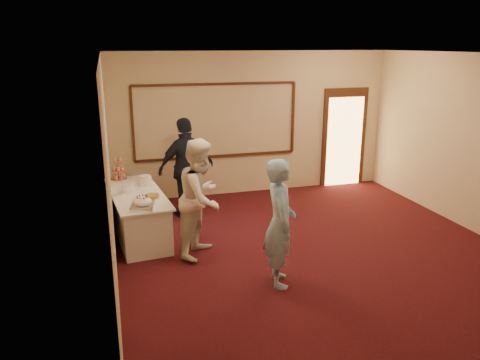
% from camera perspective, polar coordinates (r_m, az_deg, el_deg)
% --- Properties ---
extents(floor, '(7.00, 7.00, 0.00)m').
position_cam_1_polar(floor, '(7.32, 9.82, -9.33)').
color(floor, black).
rests_on(floor, ground).
extents(room_walls, '(6.04, 7.04, 3.02)m').
position_cam_1_polar(room_walls, '(6.71, 10.65, 6.47)').
color(room_walls, beige).
rests_on(room_walls, floor).
extents(wall_molding, '(3.45, 0.04, 1.55)m').
position_cam_1_polar(wall_molding, '(9.75, -2.89, 7.22)').
color(wall_molding, '#33170F').
rests_on(wall_molding, room_walls).
extents(doorway, '(1.05, 0.07, 2.20)m').
position_cam_1_polar(doorway, '(10.87, 12.56, 5.01)').
color(doorway, '#33170F').
rests_on(doorway, floor).
extents(buffet_table, '(1.02, 2.16, 0.77)m').
position_cam_1_polar(buffet_table, '(8.04, -12.34, -4.10)').
color(buffet_table, white).
rests_on(buffet_table, floor).
extents(pavlova_tray, '(0.40, 0.51, 0.17)m').
position_cam_1_polar(pavlova_tray, '(7.15, -11.77, -2.77)').
color(pavlova_tray, silver).
rests_on(pavlova_tray, buffet_table).
extents(cupcake_stand, '(0.30, 0.30, 0.43)m').
position_cam_1_polar(cupcake_stand, '(8.75, -14.61, 1.12)').
color(cupcake_stand, '#DB424D').
rests_on(cupcake_stand, buffet_table).
extents(plate_stack_a, '(0.19, 0.19, 0.15)m').
position_cam_1_polar(plate_stack_a, '(7.89, -13.47, -1.03)').
color(plate_stack_a, white).
rests_on(plate_stack_a, buffet_table).
extents(plate_stack_b, '(0.21, 0.21, 0.17)m').
position_cam_1_polar(plate_stack_b, '(8.25, -11.45, -0.07)').
color(plate_stack_b, white).
rests_on(plate_stack_b, buffet_table).
extents(tart, '(0.27, 0.27, 0.06)m').
position_cam_1_polar(tart, '(7.58, -10.69, -1.98)').
color(tart, white).
rests_on(tart, buffet_table).
extents(man, '(0.54, 0.71, 1.74)m').
position_cam_1_polar(man, '(6.20, 4.88, -5.24)').
color(man, '#96C5F2').
rests_on(man, floor).
extents(woman, '(1.07, 1.11, 1.81)m').
position_cam_1_polar(woman, '(7.07, -4.74, -2.18)').
color(woman, white).
rests_on(woman, floor).
extents(guest, '(1.17, 0.72, 1.86)m').
position_cam_1_polar(guest, '(8.70, -6.53, 1.50)').
color(guest, black).
rests_on(guest, floor).
extents(camera_flash, '(0.08, 0.05, 0.05)m').
position_cam_1_polar(camera_flash, '(8.45, -5.79, 4.19)').
color(camera_flash, white).
rests_on(camera_flash, guest).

